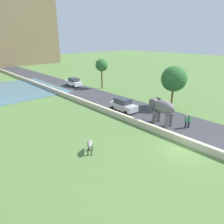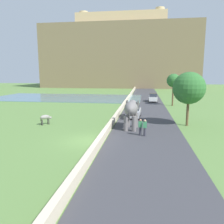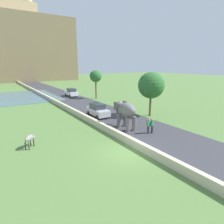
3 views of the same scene
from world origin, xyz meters
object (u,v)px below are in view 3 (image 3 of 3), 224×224
at_px(person_trailing, 152,126).
at_px(cow_grey, 29,139).
at_px(person_beside_elephant, 148,126).
at_px(car_white, 71,92).
at_px(car_silver, 98,110).
at_px(elephant, 125,111).

distance_m(person_trailing, cow_grey, 11.77).
distance_m(person_beside_elephant, car_white, 26.39).
bearing_deg(car_white, person_beside_elephant, -94.62).
relative_size(person_beside_elephant, person_trailing, 1.00).
bearing_deg(cow_grey, person_beside_elephant, -16.39).
height_order(person_beside_elephant, cow_grey, person_beside_elephant).
distance_m(car_silver, cow_grey, 11.30).
relative_size(car_white, cow_grey, 3.18).
bearing_deg(elephant, person_beside_elephant, -68.60).
bearing_deg(car_silver, cow_grey, -150.60).
distance_m(elephant, person_trailing, 3.29).
bearing_deg(person_beside_elephant, elephant, 111.40).
bearing_deg(cow_grey, person_trailing, -16.53).
xyz_separation_m(person_beside_elephant, person_trailing, (0.42, -0.15, 0.00)).
distance_m(elephant, car_silver, 6.27).
distance_m(person_trailing, car_silver, 9.01).
height_order(person_beside_elephant, person_trailing, same).
bearing_deg(car_silver, car_white, 79.84).
bearing_deg(person_trailing, person_beside_elephant, 159.99).
bearing_deg(elephant, car_white, 82.47).
relative_size(elephant, car_silver, 0.86).
bearing_deg(person_beside_elephant, car_silver, 96.66).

